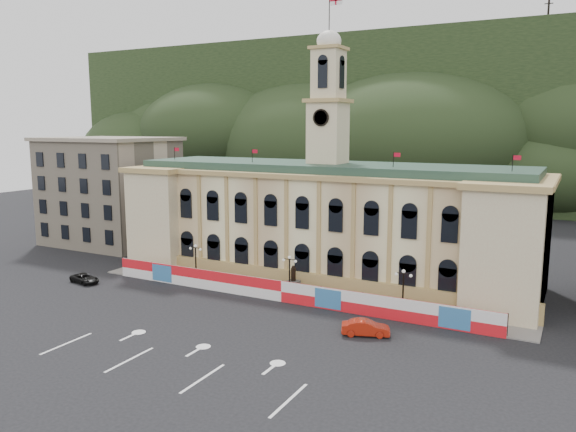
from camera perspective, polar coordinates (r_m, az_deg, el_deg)
The scene contains 13 objects.
ground at distance 55.16m, azimuth -8.28°, elevation -12.82°, with size 260.00×260.00×0.00m, color black.
lane_markings at distance 51.54m, azimuth -11.66°, elevation -14.54°, with size 26.00×10.00×0.02m, color white, non-canonical shape.
hill_ridge at distance 165.96m, azimuth 17.44°, elevation 8.36°, with size 230.00×80.00×64.00m.
city_hall at distance 76.29m, azimuth 3.87°, elevation -0.46°, with size 56.20×17.60×37.10m.
side_building_left at distance 103.53m, azimuth -17.64°, elevation 2.49°, with size 21.00×17.00×18.60m.
hoarding_fence at distance 66.76m, azimuth -0.58°, elevation -7.66°, with size 50.00×0.44×2.50m.
pavement at distance 69.39m, azimuth 0.45°, elevation -8.01°, with size 56.00×5.50×0.16m, color slate.
statue at distance 69.29m, azimuth 0.54°, elevation -7.08°, with size 1.40×1.40×3.72m.
lamp_left at distance 75.25m, azimuth -9.36°, elevation -4.41°, with size 1.96×0.44×5.15m.
lamp_center at distance 67.93m, azimuth 0.16°, elevation -5.76°, with size 1.96×0.44×5.15m.
lamp_right at distance 62.91m, azimuth 11.62°, elevation -7.17°, with size 1.96×0.44×5.15m.
red_sedan at distance 57.12m, azimuth 7.89°, elevation -11.19°, with size 5.04×3.21×1.57m, color #A51C0B.
black_suv at distance 79.25m, azimuth -19.96°, elevation -5.98°, with size 4.76×2.82×1.24m, color black.
Camera 1 is at (30.47, -41.15, 20.54)m, focal length 35.00 mm.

